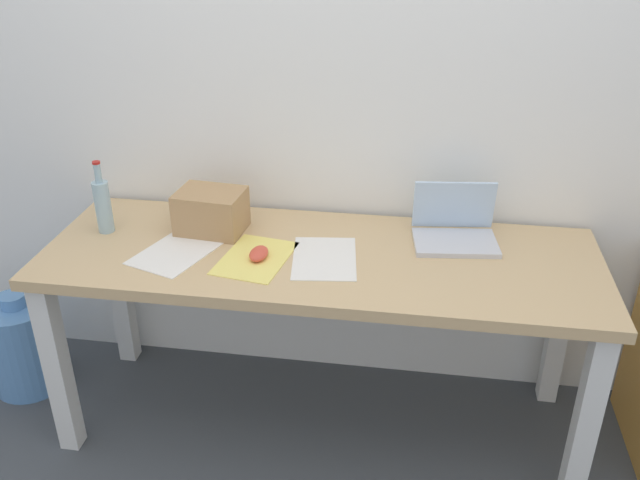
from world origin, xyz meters
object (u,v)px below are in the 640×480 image
(water_cooler_jug, at_px, (24,344))
(computer_mouse, at_px, (259,254))
(beer_bottle, at_px, (103,205))
(desk, at_px, (320,278))
(laptop_right, at_px, (455,230))
(cardboard_box, at_px, (211,211))

(water_cooler_jug, bearing_deg, computer_mouse, -5.67)
(water_cooler_jug, bearing_deg, beer_bottle, 1.64)
(desk, height_order, water_cooler_jug, desk)
(beer_bottle, height_order, water_cooler_jug, beer_bottle)
(laptop_right, xyz_separation_m, beer_bottle, (-1.24, -0.11, 0.06))
(laptop_right, height_order, water_cooler_jug, laptop_right)
(desk, relative_size, laptop_right, 6.16)
(desk, distance_m, water_cooler_jug, 1.30)
(beer_bottle, relative_size, water_cooler_jug, 0.62)
(desk, bearing_deg, computer_mouse, -161.52)
(desk, xyz_separation_m, computer_mouse, (-0.20, -0.07, 0.12))
(beer_bottle, xyz_separation_m, computer_mouse, (0.59, -0.11, -0.09))
(desk, height_order, cardboard_box, cardboard_box)
(beer_bottle, distance_m, cardboard_box, 0.38)
(laptop_right, relative_size, cardboard_box, 1.33)
(cardboard_box, xyz_separation_m, water_cooler_jug, (-0.81, -0.08, -0.62))
(desk, height_order, computer_mouse, computer_mouse)
(desk, bearing_deg, water_cooler_jug, 178.31)
(laptop_right, distance_m, water_cooler_jug, 1.77)
(cardboard_box, distance_m, water_cooler_jug, 1.02)
(cardboard_box, bearing_deg, water_cooler_jug, -174.65)
(laptop_right, distance_m, beer_bottle, 1.24)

